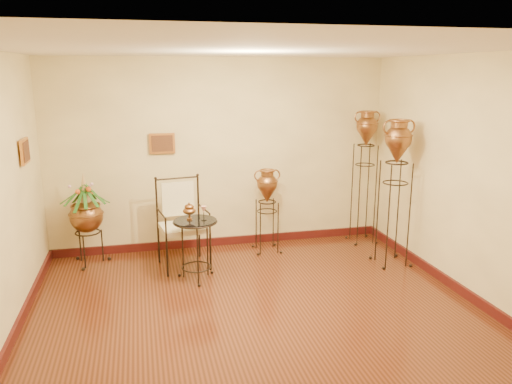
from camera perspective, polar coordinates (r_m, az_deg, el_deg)
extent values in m
plane|color=#5B2815|center=(5.51, 0.59, -14.52)|extent=(5.00, 5.00, 0.00)
cube|color=#43110F|center=(7.72, -3.84, -5.61)|extent=(5.00, 0.04, 0.12)
cube|color=#43110F|center=(5.51, -26.35, -15.32)|extent=(0.04, 5.00, 0.12)
cube|color=#43110F|center=(6.48, 22.82, -10.57)|extent=(0.04, 5.00, 0.12)
cube|color=#C67F3A|center=(7.25, -10.68, 5.48)|extent=(0.36, 0.03, 0.29)
cube|color=#C67F3A|center=(6.36, -24.91, 4.25)|extent=(0.03, 0.36, 0.29)
cube|color=beige|center=(6.80, -8.30, -4.06)|extent=(0.66, 0.62, 0.07)
cube|color=beige|center=(6.70, -8.40, -1.27)|extent=(0.45, 0.10, 0.47)
cylinder|color=black|center=(6.29, -6.97, -3.29)|extent=(0.54, 0.54, 0.02)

